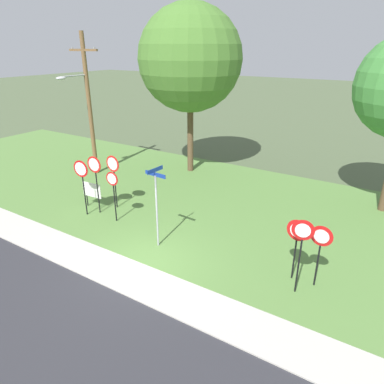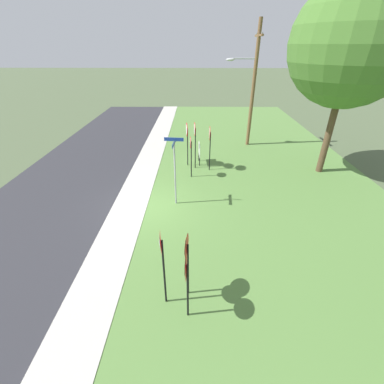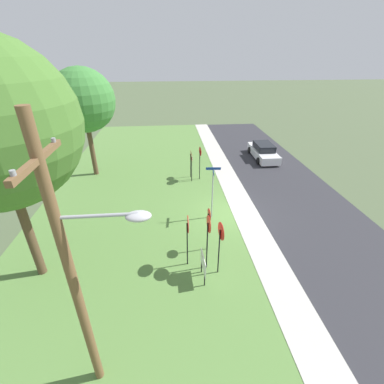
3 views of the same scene
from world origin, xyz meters
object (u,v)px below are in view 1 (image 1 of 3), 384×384
Objects in this scene: stop_sign_far_left at (113,170)px; utility_pole at (87,101)px; stop_sign_far_center at (95,172)px; yield_sign_near_right at (302,240)px; street_name_post at (156,201)px; notice_board at (92,191)px; yield_sign_near_left at (297,236)px; stop_sign_near_left at (82,176)px; yield_sign_far_left at (321,243)px; oak_tree_left at (190,59)px; stop_sign_near_right at (113,187)px.

utility_pole is (-4.55, 2.93, 2.41)m from stop_sign_far_left.
stop_sign_far_center is 9.51m from yield_sign_near_right.
street_name_post is 2.55× the size of notice_board.
yield_sign_near_left reaches higher than notice_board.
stop_sign_far_left is at bearing 56.74° from stop_sign_near_left.
yield_sign_near_left is 1.00× the size of yield_sign_far_left.
yield_sign_far_left is at bearing -4.87° from stop_sign_far_center.
notice_board is at bearing -98.49° from oak_tree_left.
street_name_post is at bearing -28.99° from utility_pole.
utility_pole is at bearing 166.30° from yield_sign_far_left.
yield_sign_near_right reaches higher than yield_sign_far_left.
yield_sign_far_left is 0.68× the size of street_name_post.
stop_sign_near_left is 1.20× the size of yield_sign_near_left.
street_name_post is (2.84, -0.64, 0.23)m from stop_sign_near_right.
yield_sign_near_left is 12.58m from oak_tree_left.
stop_sign_near_right reaches higher than notice_board.
yield_sign_near_left is at bearing 12.06° from street_name_post.
stop_sign_near_left reaches higher than stop_sign_near_right.
stop_sign_far_center is at bearing -179.12° from yield_sign_far_left.
oak_tree_left is at bearing 93.03° from stop_sign_near_right.
notice_board is (-1.93, 0.49, -0.82)m from stop_sign_near_right.
yield_sign_near_right is 1.17× the size of yield_sign_far_left.
yield_sign_far_left reaches higher than notice_board.
oak_tree_left is (0.38, 7.37, 4.53)m from stop_sign_far_center.
street_name_post is (3.80, -1.70, -0.02)m from stop_sign_far_left.
yield_sign_near_right is 0.32× the size of utility_pole.
utility_pole reaches higher than notice_board.
stop_sign_near_right is 9.06m from oak_tree_left.
oak_tree_left is at bearing 90.63° from stop_sign_far_left.
utility_pole is (-8.35, 4.63, 2.44)m from street_name_post.
stop_sign_far_left is (0.64, 1.31, -0.01)m from stop_sign_near_left.
stop_sign_far_center is 8.66m from oak_tree_left.
oak_tree_left reaches higher than yield_sign_near_right.
yield_sign_near_right is (0.30, -0.63, 0.28)m from yield_sign_near_left.
oak_tree_left reaches higher than notice_board.
notice_board is (-0.68, 0.28, -1.18)m from stop_sign_far_center.
utility_pole is at bearing 148.69° from stop_sign_far_left.
notice_board is at bearing -176.74° from yield_sign_near_left.
stop_sign_near_right is 1.06× the size of yield_sign_near_left.
stop_sign_near_right is 2.92m from street_name_post.
yield_sign_near_left is at bearing -3.21° from stop_sign_near_right.
street_name_post is at bearing -15.76° from stop_sign_far_center.
street_name_post is 9.85m from utility_pole.
utility_pole is at bearing 133.17° from notice_board.
yield_sign_far_left is (9.90, -0.16, -0.39)m from stop_sign_far_center.
yield_sign_near_right is 0.80× the size of street_name_post.
stop_sign_near_left reaches higher than yield_sign_near_right.
street_name_post is 0.40× the size of utility_pole.
stop_sign_near_right is at bearing -177.84° from yield_sign_far_left.
stop_sign_near_left is 10.27m from yield_sign_far_left.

